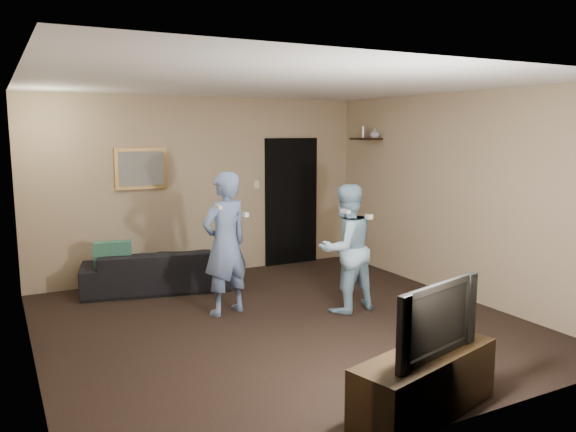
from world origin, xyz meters
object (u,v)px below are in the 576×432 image
tv_console (425,383)px  television (427,317)px  wii_player_right (346,248)px  sofa (156,270)px  wii_player_left (225,244)px

tv_console → television: size_ratio=1.37×
tv_console → wii_player_right: size_ratio=0.88×
sofa → wii_player_right: (1.75, -1.90, 0.48)m
wii_player_left → wii_player_right: wii_player_left is taller
wii_player_left → wii_player_right: (1.29, -0.57, -0.08)m
sofa → wii_player_right: size_ratio=1.27×
wii_player_left → wii_player_right: size_ratio=1.10×
tv_console → wii_player_right: wii_player_right is taller
sofa → wii_player_right: 2.63m
television → wii_player_right: 2.50m
wii_player_left → wii_player_right: 1.41m
wii_player_right → wii_player_left: bearing=156.2°
sofa → wii_player_left: (0.47, -1.33, 0.55)m
tv_console → television: 0.51m
television → wii_player_right: bearing=55.4°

